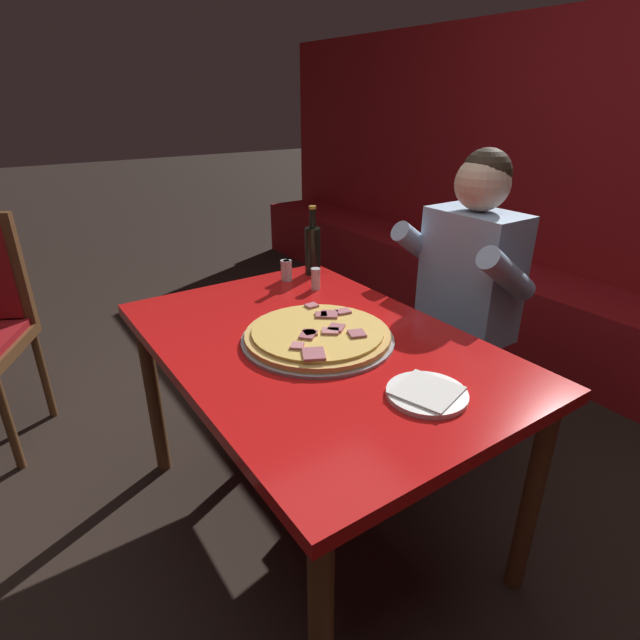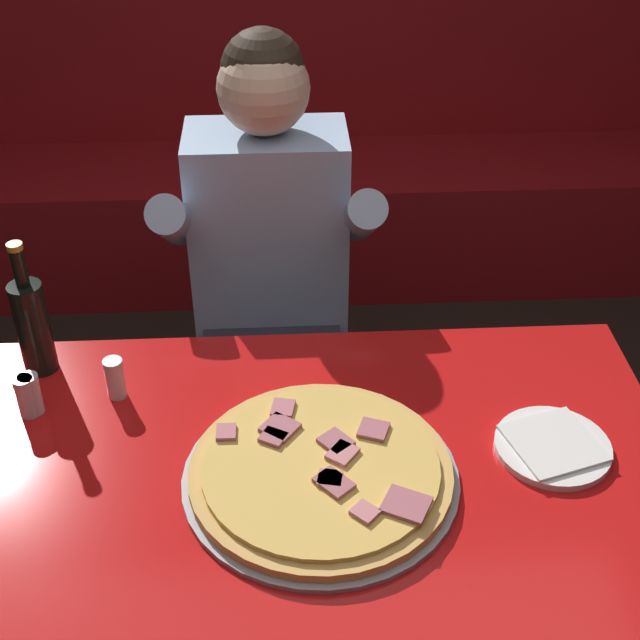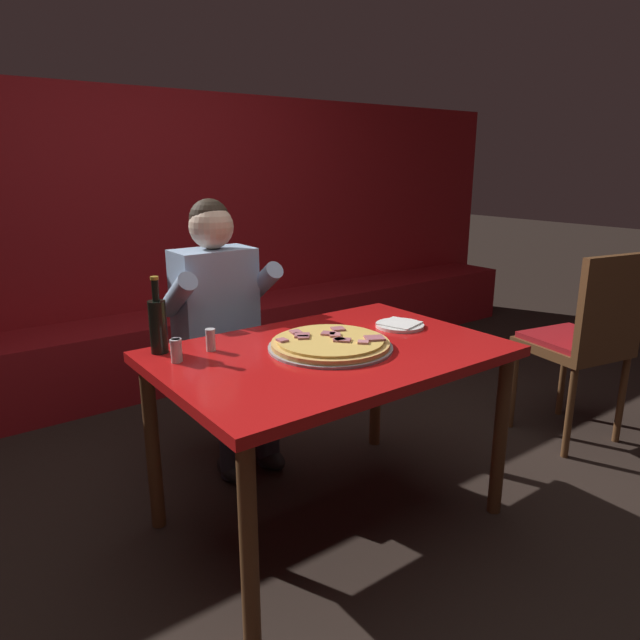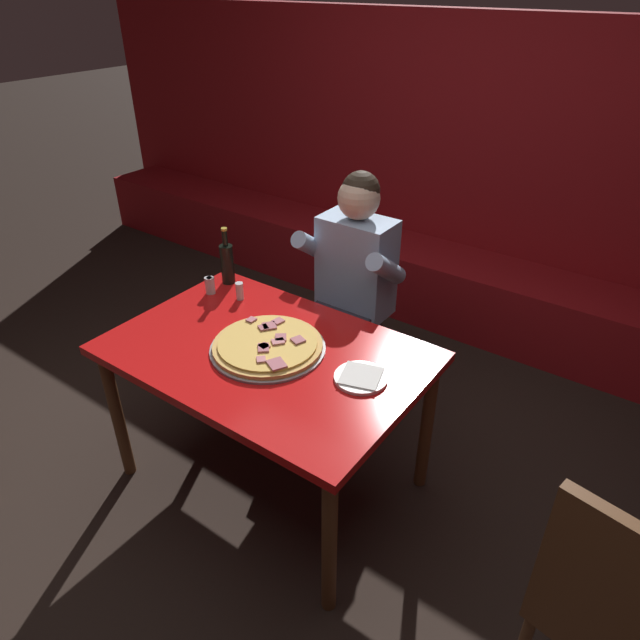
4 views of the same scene
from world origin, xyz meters
name	(u,v)px [view 2 (image 2 of 4)]	position (x,y,z in m)	size (l,w,h in m)	color
booth_wall_panel	(286,2)	(0.00, 2.18, 0.95)	(6.80, 0.16, 1.90)	maroon
booth_bench	(292,221)	(0.00, 1.86, 0.23)	(6.46, 0.48, 0.46)	maroon
main_dining_table	(318,515)	(0.00, 0.00, 0.66)	(1.30, 0.88, 0.74)	brown
pizza	(321,472)	(0.01, 0.01, 0.76)	(0.48, 0.48, 0.05)	#9E9EA3
plate_white_paper	(553,446)	(0.43, 0.06, 0.75)	(0.21, 0.21, 0.02)	white
beer_bottle	(32,324)	(-0.54, 0.35, 0.85)	(0.07, 0.07, 0.29)	black
shaker_oregano	(32,396)	(-0.53, 0.22, 0.78)	(0.04, 0.04, 0.09)	silver
shaker_parmesan	(115,380)	(-0.38, 0.26, 0.78)	(0.04, 0.04, 0.09)	silver
shaker_black_pepper	(27,398)	(-0.54, 0.21, 0.78)	(0.04, 0.04, 0.09)	silver
diner_seated_blue_shirt	(270,276)	(-0.08, 0.73, 0.71)	(0.53, 0.53, 1.27)	black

